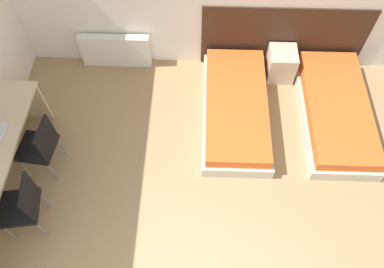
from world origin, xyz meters
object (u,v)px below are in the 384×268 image
Objects in this scene: bed_near_door at (335,111)px; nightstand at (281,64)px; chair_near_laptop at (40,145)px; chair_near_notebook at (23,205)px; bed_near_window at (236,108)px.

nightstand is (-0.68, 0.77, 0.07)m from bed_near_door.
chair_near_laptop and chair_near_notebook have the same top height.
chair_near_laptop reaches higher than bed_near_window.
nightstand is 3.47m from chair_near_laptop.
nightstand is at bearing 131.25° from bed_near_door.
bed_near_window is at bearing 25.84° from chair_near_notebook.
bed_near_window is 2.88m from chair_near_notebook.
chair_near_notebook is (-2.36, -1.62, 0.35)m from bed_near_window.
bed_near_door is at bearing -48.75° from nightstand.
bed_near_window is 2.12× the size of chair_near_notebook.
bed_near_door is 2.12× the size of chair_near_laptop.
bed_near_door is 4.10× the size of nightstand.
chair_near_notebook is at bearing -145.63° from bed_near_window.
chair_near_laptop is (-3.72, -0.87, 0.35)m from bed_near_door.
bed_near_window is 1.35m from bed_near_door.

